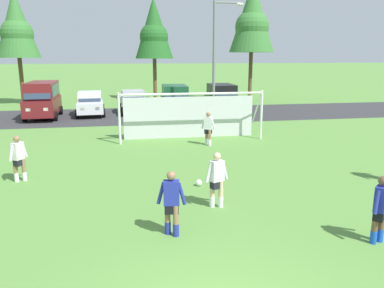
{
  "coord_description": "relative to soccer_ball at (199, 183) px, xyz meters",
  "views": [
    {
      "loc": [
        -1.45,
        -5.24,
        4.31
      ],
      "look_at": [
        1.02,
        8.41,
        1.09
      ],
      "focal_mm": 35.69,
      "sensor_mm": 36.0,
      "label": 1
    }
  ],
  "objects": [
    {
      "name": "player_winger_left",
      "position": [
        -6.07,
        1.59,
        0.71
      ],
      "size": [
        0.53,
        0.62,
        1.64
      ],
      "color": "#936B4C",
      "rests_on": "ground"
    },
    {
      "name": "parked_car_slot_center",
      "position": [
        1.4,
        16.24,
        1.0
      ],
      "size": [
        2.29,
        4.68,
        2.16
      ],
      "color": "#194C2D",
      "rests_on": "ground"
    },
    {
      "name": "parked_car_slot_far_left",
      "position": [
        -7.99,
        16.22,
        1.23
      ],
      "size": [
        2.31,
        4.86,
        2.52
      ],
      "color": "maroon",
      "rests_on": "ground"
    },
    {
      "name": "street_lamp",
      "position": [
        3.52,
        12.01,
        3.83
      ],
      "size": [
        2.0,
        0.32,
        7.59
      ],
      "color": "slate",
      "rests_on": "ground"
    },
    {
      "name": "player_trailing_back",
      "position": [
        1.62,
        5.85,
        0.71
      ],
      "size": [
        0.66,
        0.47,
        1.64
      ],
      "color": "#936B4C",
      "rests_on": "ground"
    },
    {
      "name": "parked_car_slot_center_left",
      "position": [
        -1.64,
        17.48,
        0.77
      ],
      "size": [
        2.23,
        4.3,
        1.72
      ],
      "color": "#B2B2BC",
      "rests_on": "ground"
    },
    {
      "name": "player_winger_right",
      "position": [
        3.35,
        -4.69,
        0.71
      ],
      "size": [
        0.66,
        0.5,
        1.64
      ],
      "color": "brown",
      "rests_on": "ground"
    },
    {
      "name": "soccer_ball",
      "position": [
        0.0,
        0.0,
        0.0
      ],
      "size": [
        0.22,
        0.22,
        0.22
      ],
      "color": "white",
      "rests_on": "ground"
    },
    {
      "name": "soccer_goal",
      "position": [
        1.03,
        7.61,
        1.18
      ],
      "size": [
        7.44,
        2.02,
        2.57
      ],
      "color": "white",
      "rests_on": "ground"
    },
    {
      "name": "player_midfield_center",
      "position": [
        -1.36,
        -3.44,
        0.71
      ],
      "size": [
        0.73,
        0.31,
        1.64
      ],
      "color": "#936B4C",
      "rests_on": "ground"
    },
    {
      "name": "player_defender_far",
      "position": [
        0.14,
        -1.9,
        0.71
      ],
      "size": [
        0.74,
        0.37,
        1.64
      ],
      "color": "beige",
      "rests_on": "ground"
    },
    {
      "name": "tree_mid_left",
      "position": [
        0.73,
        25.78,
        6.55
      ],
      "size": [
        3.64,
        3.64,
        9.7
      ],
      "color": "brown",
      "rests_on": "ground"
    },
    {
      "name": "tree_center_back",
      "position": [
        9.63,
        23.29,
        7.52
      ],
      "size": [
        4.16,
        4.16,
        11.09
      ],
      "color": "brown",
      "rests_on": "ground"
    },
    {
      "name": "parked_car_slot_center_right",
      "position": [
        5.1,
        16.56,
        1.0
      ],
      "size": [
        2.2,
        4.63,
        2.16
      ],
      "color": "black",
      "rests_on": "ground"
    },
    {
      "name": "parked_car_slot_left",
      "position": [
        -4.82,
        16.9,
        0.77
      ],
      "size": [
        2.25,
        4.31,
        1.72
      ],
      "color": "silver",
      "rests_on": "ground"
    },
    {
      "name": "ground_plane",
      "position": [
        -0.97,
        8.2,
        -0.11
      ],
      "size": [
        400.0,
        400.0,
        0.0
      ],
      "primitive_type": "plane",
      "color": "#598C3D"
    },
    {
      "name": "tree_left_edge",
      "position": [
        -11.37,
        24.97,
        6.69
      ],
      "size": [
        3.71,
        3.71,
        9.9
      ],
      "color": "brown",
      "rests_on": "ground"
    },
    {
      "name": "parking_lot_strip",
      "position": [
        -0.97,
        16.25,
        -0.11
      ],
      "size": [
        52.0,
        8.4,
        0.01
      ],
      "primitive_type": "cube",
      "color": "#333335",
      "rests_on": "ground"
    }
  ]
}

